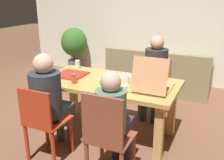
{
  "coord_description": "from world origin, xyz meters",
  "views": [
    {
      "loc": [
        1.38,
        -2.92,
        1.89
      ],
      "look_at": [
        0.0,
        0.1,
        0.75
      ],
      "focal_mm": 41.67,
      "sensor_mm": 36.0,
      "label": 1
    }
  ],
  "objects_px": {
    "couch": "(159,76)",
    "dining_table": "(109,89)",
    "drinking_glass_1": "(125,90)",
    "drinking_glass_2": "(78,64)",
    "person_1": "(155,70)",
    "drinking_glass_0": "(127,79)",
    "plate_2": "(124,76)",
    "plate_1": "(106,80)",
    "chair_0": "(43,122)",
    "plate_0": "(111,87)",
    "person_0": "(49,97)",
    "chair_2": "(107,136)",
    "pizza_box_0": "(71,75)",
    "potted_plant": "(74,45)",
    "pizza_box_1": "(154,84)",
    "chair_1": "(156,83)",
    "person_2": "(113,115)",
    "drinking_glass_3": "(74,79)"
  },
  "relations": [
    {
      "from": "drinking_glass_2",
      "to": "pizza_box_1",
      "type": "bearing_deg",
      "value": -16.22
    },
    {
      "from": "chair_0",
      "to": "drinking_glass_1",
      "type": "height_order",
      "value": "chair_0"
    },
    {
      "from": "drinking_glass_1",
      "to": "drinking_glass_2",
      "type": "height_order",
      "value": "drinking_glass_2"
    },
    {
      "from": "potted_plant",
      "to": "drinking_glass_0",
      "type": "bearing_deg",
      "value": -45.23
    },
    {
      "from": "chair_0",
      "to": "potted_plant",
      "type": "distance_m",
      "value": 3.49
    },
    {
      "from": "pizza_box_0",
      "to": "plate_1",
      "type": "bearing_deg",
      "value": 2.55
    },
    {
      "from": "chair_0",
      "to": "person_1",
      "type": "height_order",
      "value": "person_1"
    },
    {
      "from": "person_0",
      "to": "plate_2",
      "type": "distance_m",
      "value": 1.11
    },
    {
      "from": "dining_table",
      "to": "person_1",
      "type": "bearing_deg",
      "value": 62.8
    },
    {
      "from": "plate_0",
      "to": "pizza_box_1",
      "type": "bearing_deg",
      "value": 21.71
    },
    {
      "from": "person_0",
      "to": "potted_plant",
      "type": "distance_m",
      "value": 3.37
    },
    {
      "from": "person_0",
      "to": "chair_2",
      "type": "relative_size",
      "value": 1.27
    },
    {
      "from": "person_1",
      "to": "couch",
      "type": "bearing_deg",
      "value": 101.13
    },
    {
      "from": "plate_2",
      "to": "couch",
      "type": "relative_size",
      "value": 0.1
    },
    {
      "from": "chair_1",
      "to": "person_2",
      "type": "bearing_deg",
      "value": -90.0
    },
    {
      "from": "chair_0",
      "to": "couch",
      "type": "bearing_deg",
      "value": 78.4
    },
    {
      "from": "drinking_glass_1",
      "to": "couch",
      "type": "relative_size",
      "value": 0.05
    },
    {
      "from": "person_2",
      "to": "pizza_box_1",
      "type": "xyz_separation_m",
      "value": [
        0.21,
        0.72,
        0.13
      ]
    },
    {
      "from": "person_0",
      "to": "chair_1",
      "type": "xyz_separation_m",
      "value": [
        0.81,
        1.65,
        -0.24
      ]
    },
    {
      "from": "plate_1",
      "to": "couch",
      "type": "relative_size",
      "value": 0.11
    },
    {
      "from": "chair_0",
      "to": "drinking_glass_3",
      "type": "distance_m",
      "value": 0.68
    },
    {
      "from": "person_2",
      "to": "pizza_box_0",
      "type": "relative_size",
      "value": 3.02
    },
    {
      "from": "dining_table",
      "to": "drinking_glass_1",
      "type": "bearing_deg",
      "value": -42.9
    },
    {
      "from": "drinking_glass_0",
      "to": "chair_0",
      "type": "bearing_deg",
      "value": -126.51
    },
    {
      "from": "pizza_box_1",
      "to": "drinking_glass_1",
      "type": "height_order",
      "value": "pizza_box_1"
    },
    {
      "from": "pizza_box_0",
      "to": "plate_2",
      "type": "distance_m",
      "value": 0.74
    },
    {
      "from": "plate_0",
      "to": "person_1",
      "type": "bearing_deg",
      "value": 74.91
    },
    {
      "from": "drinking_glass_1",
      "to": "potted_plant",
      "type": "height_order",
      "value": "potted_plant"
    },
    {
      "from": "chair_1",
      "to": "pizza_box_1",
      "type": "xyz_separation_m",
      "value": [
        0.21,
        -0.95,
        0.31
      ]
    },
    {
      "from": "plate_0",
      "to": "plate_2",
      "type": "relative_size",
      "value": 1.15
    },
    {
      "from": "drinking_glass_3",
      "to": "person_2",
      "type": "bearing_deg",
      "value": -31.72
    },
    {
      "from": "dining_table",
      "to": "drinking_glass_1",
      "type": "height_order",
      "value": "drinking_glass_1"
    },
    {
      "from": "dining_table",
      "to": "drinking_glass_1",
      "type": "distance_m",
      "value": 0.51
    },
    {
      "from": "chair_0",
      "to": "drinking_glass_2",
      "type": "xyz_separation_m",
      "value": [
        -0.29,
        1.22,
        0.33
      ]
    },
    {
      "from": "plate_1",
      "to": "drinking_glass_2",
      "type": "height_order",
      "value": "drinking_glass_2"
    },
    {
      "from": "drinking_glass_0",
      "to": "drinking_glass_2",
      "type": "relative_size",
      "value": 0.86
    },
    {
      "from": "drinking_glass_3",
      "to": "couch",
      "type": "height_order",
      "value": "drinking_glass_3"
    },
    {
      "from": "drinking_glass_2",
      "to": "couch",
      "type": "relative_size",
      "value": 0.06
    },
    {
      "from": "couch",
      "to": "dining_table",
      "type": "bearing_deg",
      "value": -94.95
    },
    {
      "from": "plate_2",
      "to": "drinking_glass_2",
      "type": "xyz_separation_m",
      "value": [
        -0.8,
        0.09,
        0.05
      ]
    },
    {
      "from": "chair_0",
      "to": "pizza_box_1",
      "type": "distance_m",
      "value": 1.36
    },
    {
      "from": "chair_1",
      "to": "chair_2",
      "type": "relative_size",
      "value": 0.9
    },
    {
      "from": "person_1",
      "to": "drinking_glass_0",
      "type": "bearing_deg",
      "value": -101.88
    },
    {
      "from": "person_1",
      "to": "drinking_glass_1",
      "type": "distance_m",
      "value": 1.12
    },
    {
      "from": "drinking_glass_0",
      "to": "pizza_box_1",
      "type": "bearing_deg",
      "value": -7.66
    },
    {
      "from": "drinking_glass_2",
      "to": "potted_plant",
      "type": "relative_size",
      "value": 0.11
    },
    {
      "from": "plate_1",
      "to": "drinking_glass_0",
      "type": "xyz_separation_m",
      "value": [
        0.29,
        -0.0,
        0.05
      ]
    },
    {
      "from": "chair_0",
      "to": "drinking_glass_3",
      "type": "bearing_deg",
      "value": 85.73
    },
    {
      "from": "plate_1",
      "to": "drinking_glass_1",
      "type": "distance_m",
      "value": 0.54
    },
    {
      "from": "person_2",
      "to": "drinking_glass_3",
      "type": "distance_m",
      "value": 0.92
    }
  ]
}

